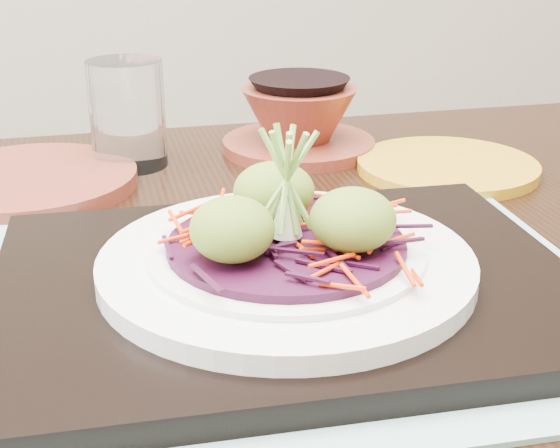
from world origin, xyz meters
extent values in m
cube|color=black|center=(0.02, -0.09, 0.77)|extent=(1.30, 0.90, 0.04)
cube|color=#87AFA7|center=(0.01, -0.10, 0.80)|extent=(0.42, 0.33, 0.00)
cube|color=black|center=(0.01, -0.10, 0.81)|extent=(0.37, 0.28, 0.02)
cylinder|color=silver|center=(0.01, -0.10, 0.82)|extent=(0.24, 0.24, 0.01)
cylinder|color=silver|center=(0.01, -0.10, 0.83)|extent=(0.18, 0.18, 0.01)
cylinder|color=#370B26|center=(0.01, -0.10, 0.84)|extent=(0.15, 0.15, 0.01)
ellipsoid|color=olive|center=(-0.03, -0.12, 0.86)|extent=(0.06, 0.06, 0.04)
ellipsoid|color=olive|center=(0.05, -0.12, 0.86)|extent=(0.06, 0.06, 0.04)
ellipsoid|color=olive|center=(0.01, -0.06, 0.86)|extent=(0.06, 0.06, 0.04)
cylinder|color=maroon|center=(-0.17, 0.16, 0.80)|extent=(0.25, 0.25, 0.01)
cylinder|color=white|center=(-0.08, 0.20, 0.85)|extent=(0.10, 0.10, 0.10)
cylinder|color=maroon|center=(0.09, 0.22, 0.80)|extent=(0.17, 0.17, 0.01)
cylinder|color=#AC7813|center=(0.22, 0.12, 0.80)|extent=(0.22, 0.22, 0.01)
camera|label=1|loc=(-0.08, -0.54, 1.04)|focal=50.00mm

